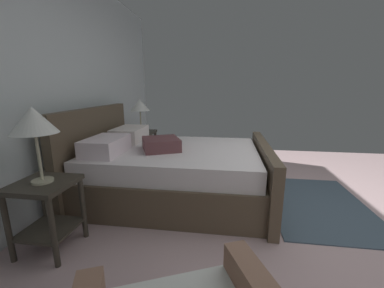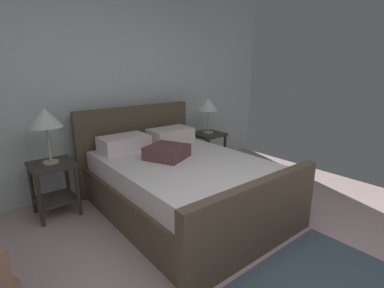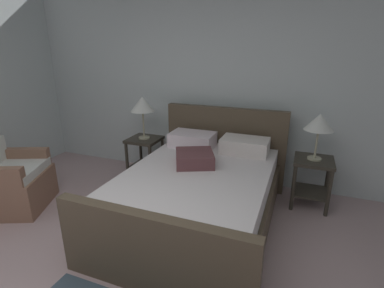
% 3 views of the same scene
% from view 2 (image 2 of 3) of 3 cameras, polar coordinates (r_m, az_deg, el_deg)
% --- Properties ---
extents(wall_back, '(5.70, 0.12, 2.73)m').
position_cam_2_polar(wall_back, '(3.98, -16.99, 11.17)').
color(wall_back, silver).
rests_on(wall_back, ground).
extents(bed, '(1.63, 2.18, 1.09)m').
position_cam_2_polar(bed, '(3.27, -2.49, -7.44)').
color(bed, brown).
rests_on(bed, ground).
extents(nightstand_right, '(0.44, 0.44, 0.60)m').
position_cam_2_polar(nightstand_right, '(4.51, 3.15, -0.22)').
color(nightstand_right, '#373128').
rests_on(nightstand_right, ground).
extents(table_lamp_right, '(0.32, 0.32, 0.54)m').
position_cam_2_polar(table_lamp_right, '(4.38, 3.27, 7.73)').
color(table_lamp_right, '#B7B293').
rests_on(table_lamp_right, nightstand_right).
extents(nightstand_left, '(0.44, 0.44, 0.60)m').
position_cam_2_polar(nightstand_left, '(3.50, -25.81, -6.47)').
color(nightstand_left, '#373128').
rests_on(nightstand_left, ground).
extents(table_lamp_left, '(0.34, 0.34, 0.60)m').
position_cam_2_polar(table_lamp_left, '(3.33, -27.17, 4.51)').
color(table_lamp_left, '#B7B293').
rests_on(table_lamp_left, nightstand_left).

